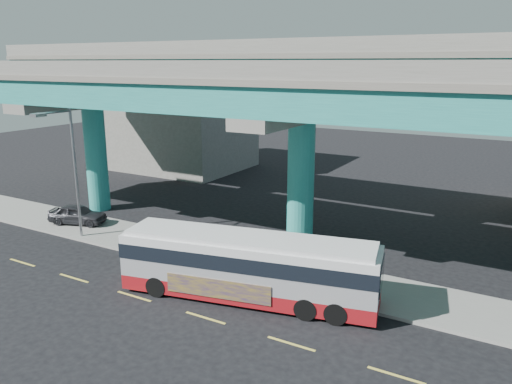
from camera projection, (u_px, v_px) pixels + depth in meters
The scene contains 8 objects.
ground at pixel (210, 315), 21.21m from camera, with size 120.00×120.00×0.00m, color black.
sidewalk at pixel (271, 268), 25.81m from camera, with size 70.00×4.00×0.15m, color gray.
lane_markings at pixel (205, 318), 20.96m from camera, with size 58.00×0.12×0.01m.
viaduct at pixel (304, 87), 26.54m from camera, with size 52.00×12.40×11.70m.
building_concrete at pixel (182, 123), 49.83m from camera, with size 12.00×10.00×9.00m, color gray.
transit_bus at pixel (248, 265), 22.29m from camera, with size 11.92×4.85×2.99m.
parked_car at pixel (77, 214), 32.56m from camera, with size 4.01×2.64×1.27m, color #2E2E33.
street_lamp at pixel (66, 156), 28.70m from camera, with size 0.50×2.53×7.77m.
Camera 1 is at (11.26, -15.67, 10.43)m, focal length 35.00 mm.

